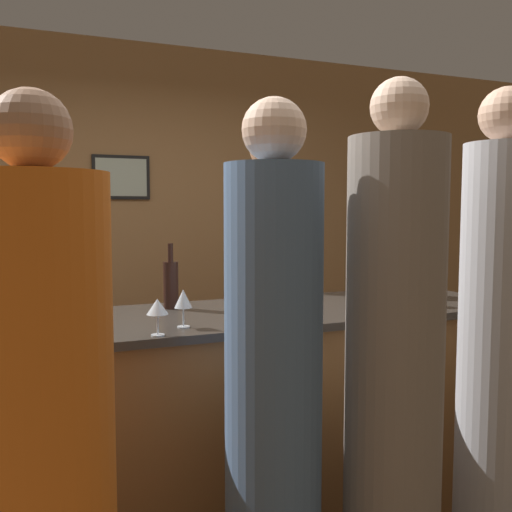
# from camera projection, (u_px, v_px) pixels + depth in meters

# --- Properties ---
(back_wall) EXTENTS (8.00, 0.08, 2.80)m
(back_wall) POSITION_uv_depth(u_px,v_px,m) (134.00, 222.00, 4.52)
(back_wall) COLOR #A37547
(back_wall) RESTS_ON ground_plane
(bar_counter) EXTENTS (2.94, 0.78, 1.03)m
(bar_counter) POSITION_uv_depth(u_px,v_px,m) (221.00, 422.00, 2.66)
(bar_counter) COLOR brown
(bar_counter) RESTS_ON ground_plane
(bartender) EXTENTS (0.32, 0.32, 1.96)m
(bartender) POSITION_uv_depth(u_px,v_px,m) (266.00, 304.00, 3.50)
(bartender) COLOR silver
(bartender) RESTS_ON ground_plane
(guest_0) EXTENTS (0.33, 0.33, 1.88)m
(guest_0) POSITION_uv_depth(u_px,v_px,m) (273.00, 394.00, 1.95)
(guest_0) COLOR #4C6B93
(guest_0) RESTS_ON ground_plane
(guest_1) EXTENTS (0.31, 0.31, 1.97)m
(guest_1) POSITION_uv_depth(u_px,v_px,m) (498.00, 355.00, 2.25)
(guest_1) COLOR #B2B2B7
(guest_1) RESTS_ON ground_plane
(guest_2) EXTENTS (0.38, 0.38, 1.81)m
(guest_2) POSITION_uv_depth(u_px,v_px,m) (42.00, 465.00, 1.50)
(guest_2) COLOR orange
(guest_2) RESTS_ON ground_plane
(guest_3) EXTENTS (0.34, 0.34, 1.95)m
(guest_3) POSITION_uv_depth(u_px,v_px,m) (394.00, 378.00, 2.01)
(guest_3) COLOR gray
(guest_3) RESTS_ON ground_plane
(wine_bottle_0) EXTENTS (0.07, 0.07, 0.31)m
(wine_bottle_0) POSITION_uv_depth(u_px,v_px,m) (171.00, 284.00, 2.74)
(wine_bottle_0) COLOR black
(wine_bottle_0) RESTS_ON bar_counter
(wine_glass_0) EXTENTS (0.08, 0.08, 0.16)m
(wine_glass_0) POSITION_uv_depth(u_px,v_px,m) (424.00, 282.00, 2.80)
(wine_glass_0) COLOR silver
(wine_glass_0) RESTS_ON bar_counter
(wine_glass_1) EXTENTS (0.07, 0.07, 0.17)m
(wine_glass_1) POSITION_uv_depth(u_px,v_px,m) (370.00, 281.00, 2.75)
(wine_glass_1) COLOR silver
(wine_glass_1) RESTS_ON bar_counter
(wine_glass_2) EXTENTS (0.07, 0.07, 0.15)m
(wine_glass_2) POSITION_uv_depth(u_px,v_px,m) (183.00, 300.00, 2.30)
(wine_glass_2) COLOR silver
(wine_glass_2) RESTS_ON bar_counter
(wine_glass_3) EXTENTS (0.08, 0.08, 0.14)m
(wine_glass_3) POSITION_uv_depth(u_px,v_px,m) (157.00, 308.00, 2.15)
(wine_glass_3) COLOR silver
(wine_glass_3) RESTS_ON bar_counter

